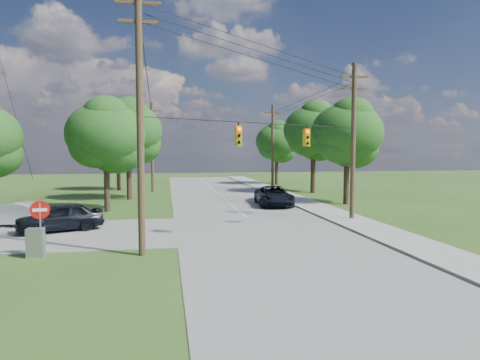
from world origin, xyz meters
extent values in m
plane|color=#2B4F1A|center=(0.00, 0.00, 0.00)|extent=(140.00, 140.00, 0.00)
cube|color=gray|center=(2.00, 5.00, 0.01)|extent=(10.00, 100.00, 0.03)
cube|color=#A8A59D|center=(8.70, 5.00, 0.06)|extent=(2.60, 100.00, 0.12)
cylinder|color=brown|center=(-4.60, 0.40, 6.00)|extent=(0.32, 0.32, 12.00)
cube|color=brown|center=(-4.60, 0.40, 11.10)|extent=(2.00, 0.12, 0.14)
cube|color=brown|center=(-4.60, 0.40, 10.30)|extent=(1.70, 0.12, 0.14)
cylinder|color=brown|center=(8.90, 8.00, 5.25)|extent=(0.32, 0.32, 10.50)
cube|color=brown|center=(8.90, 8.00, 9.60)|extent=(2.00, 0.12, 0.14)
cube|color=brown|center=(8.90, 8.00, 8.80)|extent=(1.70, 0.12, 0.14)
cylinder|color=brown|center=(8.90, 30.00, 5.00)|extent=(0.32, 0.32, 10.00)
cube|color=brown|center=(8.90, 30.00, 9.10)|extent=(2.00, 0.12, 0.14)
cylinder|color=brown|center=(-5.00, 30.00, 5.00)|extent=(0.32, 0.32, 10.00)
cube|color=brown|center=(-5.00, 30.00, 9.10)|extent=(2.00, 0.12, 0.14)
cylinder|color=black|center=(2.15, 4.20, 10.35)|extent=(13.52, 7.63, 1.53)
cylinder|color=black|center=(2.15, 4.20, 9.95)|extent=(13.52, 7.63, 1.53)
cylinder|color=black|center=(2.15, 4.20, 9.55)|extent=(13.52, 7.63, 1.53)
cylinder|color=black|center=(8.90, 19.00, 9.35)|extent=(0.03, 22.00, 0.53)
cylinder|color=black|center=(-4.80, 15.20, 10.10)|extent=(0.43, 29.60, 2.03)
cylinder|color=black|center=(8.90, 19.00, 8.95)|extent=(0.03, 22.00, 0.53)
cylinder|color=black|center=(-4.80, 15.20, 9.70)|extent=(0.43, 29.60, 2.03)
cylinder|color=black|center=(2.15, 4.20, 6.20)|extent=(13.52, 7.63, 0.04)
cube|color=gold|center=(0.26, 3.02, 5.48)|extent=(0.32, 0.22, 1.05)
sphere|color=#FF0C05|center=(0.26, 2.88, 5.83)|extent=(0.17, 0.17, 0.17)
cube|color=gold|center=(0.26, 3.26, 5.48)|extent=(0.32, 0.22, 1.05)
sphere|color=#FF0C05|center=(0.26, 3.40, 5.83)|extent=(0.17, 0.17, 0.17)
cube|color=gold|center=(4.85, 5.60, 5.48)|extent=(0.32, 0.22, 1.05)
sphere|color=#FF0C05|center=(4.85, 5.46, 5.83)|extent=(0.17, 0.17, 0.17)
cube|color=gold|center=(4.85, 5.84, 5.48)|extent=(0.32, 0.22, 1.05)
sphere|color=#FF0C05|center=(4.85, 5.98, 5.83)|extent=(0.17, 0.17, 0.17)
cylinder|color=#453222|center=(-8.00, 15.00, 1.57)|extent=(0.45, 0.45, 3.15)
ellipsoid|color=#1B4715|center=(-8.00, 15.00, 5.94)|extent=(6.00, 6.00, 4.92)
cylinder|color=#453222|center=(-7.00, 23.00, 1.75)|extent=(0.50, 0.50, 3.50)
ellipsoid|color=#1B4715|center=(-7.00, 23.00, 6.60)|extent=(6.40, 6.40, 5.25)
cylinder|color=#453222|center=(-9.00, 33.00, 1.66)|extent=(0.48, 0.47, 3.32)
ellipsoid|color=#1B4715|center=(-9.00, 33.00, 6.27)|extent=(6.00, 6.00, 4.92)
cylinder|color=#453222|center=(12.00, 16.00, 1.66)|extent=(0.48, 0.48, 3.32)
ellipsoid|color=#1B4715|center=(12.00, 16.00, 6.27)|extent=(6.20, 6.20, 5.08)
cylinder|color=#453222|center=(12.50, 26.00, 1.84)|extent=(0.52, 0.52, 3.67)
ellipsoid|color=#1B4715|center=(12.50, 26.00, 6.93)|extent=(6.60, 6.60, 5.41)
cylinder|color=#453222|center=(11.50, 38.00, 1.57)|extent=(0.45, 0.45, 3.15)
ellipsoid|color=#1B4715|center=(11.50, 38.00, 5.94)|extent=(5.80, 5.80, 4.76)
imported|color=black|center=(-9.61, 6.98, 0.85)|extent=(5.16, 3.61, 1.63)
imported|color=#B6B9BD|center=(-12.94, 9.30, 0.77)|extent=(4.71, 2.41, 1.48)
imported|color=black|center=(5.50, 16.06, 0.85)|extent=(3.16, 6.11, 1.64)
cube|color=gray|center=(-9.23, 0.89, 0.64)|extent=(0.72, 0.53, 1.28)
cylinder|color=gray|center=(-9.03, 1.00, 1.20)|extent=(0.07, 0.07, 2.41)
cylinder|color=#AE0E0C|center=(-9.03, 1.00, 2.08)|extent=(0.83, 0.16, 0.83)
cube|color=white|center=(-9.03, 0.97, 2.08)|extent=(0.60, 0.12, 0.14)
camera|label=1|loc=(-3.50, -19.03, 4.72)|focal=32.00mm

